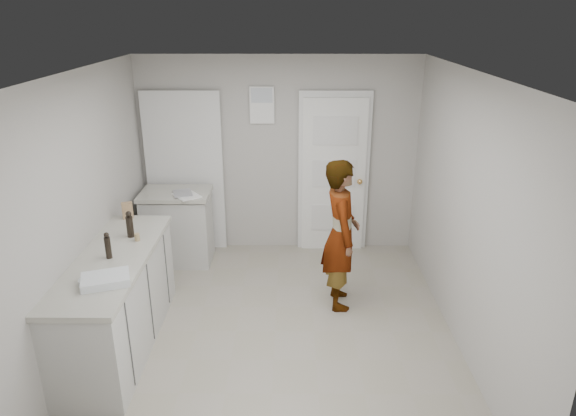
{
  "coord_description": "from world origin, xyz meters",
  "views": [
    {
      "loc": [
        0.16,
        -4.31,
        2.98
      ],
      "look_at": [
        0.13,
        0.4,
        1.16
      ],
      "focal_mm": 32.0,
      "sensor_mm": 36.0,
      "label": 1
    }
  ],
  "objects_px": {
    "oil_cruet_a": "(130,225)",
    "egg_bowl": "(86,282)",
    "oil_cruet_b": "(108,246)",
    "baking_dish": "(106,280)",
    "cake_mix_box": "(127,210)",
    "person": "(341,235)",
    "spice_jar": "(137,237)"
  },
  "relations": [
    {
      "from": "oil_cruet_a",
      "to": "egg_bowl",
      "type": "height_order",
      "value": "oil_cruet_a"
    },
    {
      "from": "oil_cruet_a",
      "to": "oil_cruet_b",
      "type": "distance_m",
      "value": 0.46
    },
    {
      "from": "baking_dish",
      "to": "egg_bowl",
      "type": "bearing_deg",
      "value": -170.17
    },
    {
      "from": "cake_mix_box",
      "to": "oil_cruet_a",
      "type": "height_order",
      "value": "oil_cruet_a"
    },
    {
      "from": "oil_cruet_a",
      "to": "person",
      "type": "bearing_deg",
      "value": 8.8
    },
    {
      "from": "spice_jar",
      "to": "egg_bowl",
      "type": "relative_size",
      "value": 0.6
    },
    {
      "from": "spice_jar",
      "to": "oil_cruet_a",
      "type": "height_order",
      "value": "oil_cruet_a"
    },
    {
      "from": "person",
      "to": "oil_cruet_b",
      "type": "distance_m",
      "value": 2.28
    },
    {
      "from": "spice_jar",
      "to": "oil_cruet_b",
      "type": "xyz_separation_m",
      "value": [
        -0.15,
        -0.37,
        0.08
      ]
    },
    {
      "from": "spice_jar",
      "to": "cake_mix_box",
      "type": "bearing_deg",
      "value": 114.42
    },
    {
      "from": "oil_cruet_a",
      "to": "egg_bowl",
      "type": "relative_size",
      "value": 2.15
    },
    {
      "from": "spice_jar",
      "to": "egg_bowl",
      "type": "height_order",
      "value": "spice_jar"
    },
    {
      "from": "person",
      "to": "cake_mix_box",
      "type": "relative_size",
      "value": 9.03
    },
    {
      "from": "spice_jar",
      "to": "oil_cruet_a",
      "type": "distance_m",
      "value": 0.16
    },
    {
      "from": "egg_bowl",
      "to": "oil_cruet_b",
      "type": "bearing_deg",
      "value": 87.16
    },
    {
      "from": "spice_jar",
      "to": "oil_cruet_b",
      "type": "distance_m",
      "value": 0.4
    },
    {
      "from": "cake_mix_box",
      "to": "oil_cruet_b",
      "type": "distance_m",
      "value": 0.93
    },
    {
      "from": "cake_mix_box",
      "to": "spice_jar",
      "type": "xyz_separation_m",
      "value": [
        0.26,
        -0.56,
        -0.05
      ]
    },
    {
      "from": "oil_cruet_a",
      "to": "baking_dish",
      "type": "height_order",
      "value": "oil_cruet_a"
    },
    {
      "from": "egg_bowl",
      "to": "oil_cruet_a",
      "type": "bearing_deg",
      "value": 84.88
    },
    {
      "from": "oil_cruet_a",
      "to": "egg_bowl",
      "type": "bearing_deg",
      "value": -95.12
    },
    {
      "from": "person",
      "to": "oil_cruet_b",
      "type": "relative_size",
      "value": 6.57
    },
    {
      "from": "person",
      "to": "spice_jar",
      "type": "height_order",
      "value": "person"
    },
    {
      "from": "cake_mix_box",
      "to": "oil_cruet_a",
      "type": "relative_size",
      "value": 0.67
    },
    {
      "from": "person",
      "to": "baking_dish",
      "type": "bearing_deg",
      "value": 118.31
    },
    {
      "from": "cake_mix_box",
      "to": "baking_dish",
      "type": "xyz_separation_m",
      "value": [
        0.23,
        -1.38,
        -0.06
      ]
    },
    {
      "from": "person",
      "to": "egg_bowl",
      "type": "relative_size",
      "value": 13.05
    },
    {
      "from": "person",
      "to": "baking_dish",
      "type": "xyz_separation_m",
      "value": [
        -2.01,
        -1.23,
        0.15
      ]
    },
    {
      "from": "person",
      "to": "egg_bowl",
      "type": "height_order",
      "value": "person"
    },
    {
      "from": "cake_mix_box",
      "to": "egg_bowl",
      "type": "height_order",
      "value": "cake_mix_box"
    },
    {
      "from": "baking_dish",
      "to": "egg_bowl",
      "type": "height_order",
      "value": "baking_dish"
    },
    {
      "from": "baking_dish",
      "to": "egg_bowl",
      "type": "xyz_separation_m",
      "value": [
        -0.15,
        -0.03,
        -0.01
      ]
    }
  ]
}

